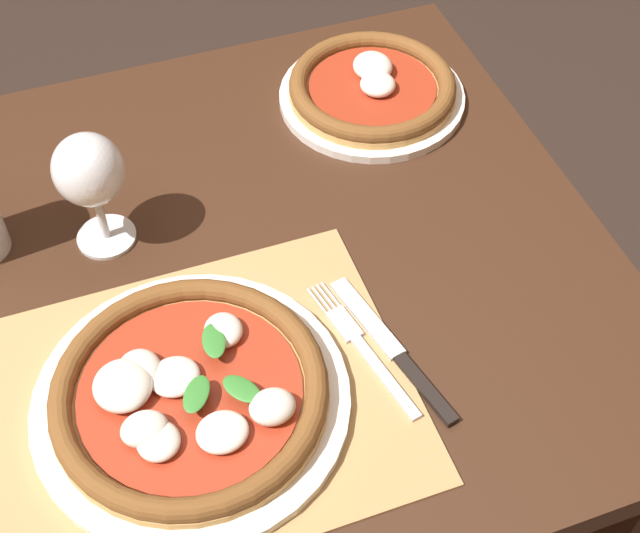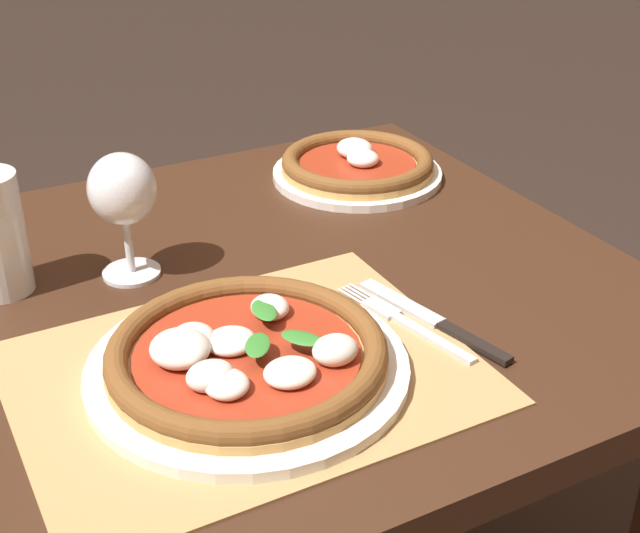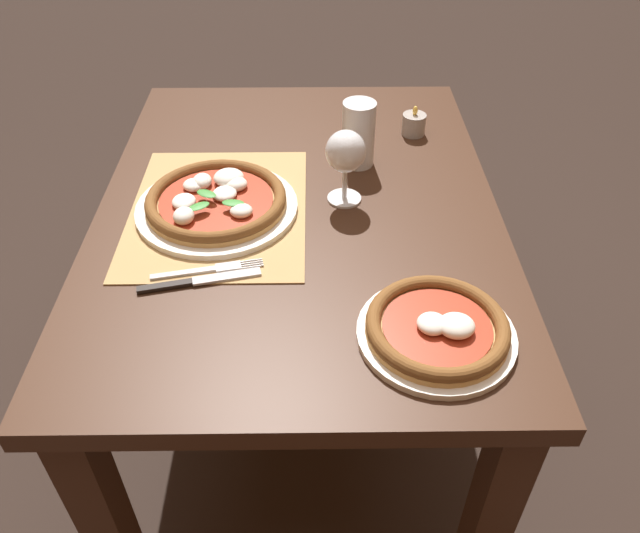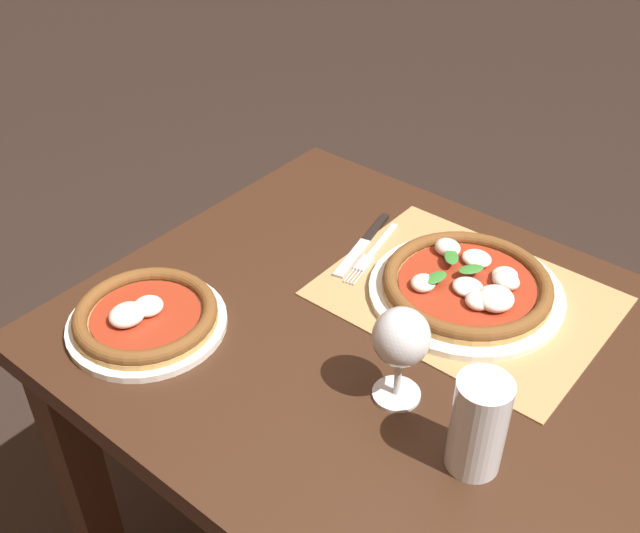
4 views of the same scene
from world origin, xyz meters
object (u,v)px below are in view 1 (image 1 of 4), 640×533
at_px(pizza_far, 372,89).
at_px(wine_glass, 90,174).
at_px(fork, 362,347).
at_px(knife, 391,348).
at_px(pizza_near, 189,394).

distance_m(pizza_far, wine_glass, 0.42).
xyz_separation_m(wine_glass, fork, (0.23, -0.25, -0.10)).
relative_size(fork, knife, 0.93).
height_order(pizza_far, knife, pizza_far).
relative_size(wine_glass, knife, 0.73).
bearing_deg(fork, wine_glass, 131.98).
bearing_deg(pizza_far, pizza_near, -132.36).
xyz_separation_m(wine_glass, knife, (0.26, -0.26, -0.10)).
relative_size(pizza_near, wine_glass, 2.09).
bearing_deg(wine_glass, fork, -48.02).
height_order(pizza_near, pizza_far, pizza_near).
height_order(fork, knife, knife).
distance_m(pizza_near, knife, 0.22).
relative_size(wine_glass, fork, 0.78).
bearing_deg(pizza_near, wine_glass, 98.14).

